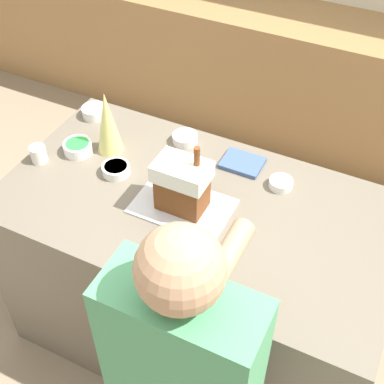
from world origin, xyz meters
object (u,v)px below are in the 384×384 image
(candy_bowl_center_rear, at_px, (185,138))
(mug, at_px, (39,154))
(decorative_tree, at_px, (108,122))
(candy_bowl_beside_tree, at_px, (78,147))
(candy_bowl_front_corner, at_px, (281,183))
(cookbook, at_px, (242,163))
(gingerbread_house, at_px, (182,184))
(candy_bowl_behind_tray, at_px, (94,111))
(baking_tray, at_px, (183,206))
(candy_bowl_near_tray_right, at_px, (116,169))

(candy_bowl_center_rear, xyz_separation_m, mug, (-0.52, -0.40, 0.02))
(decorative_tree, distance_m, candy_bowl_beside_tree, 0.19)
(candy_bowl_front_corner, height_order, mug, mug)
(cookbook, distance_m, mug, 0.90)
(gingerbread_house, xyz_separation_m, candy_bowl_behind_tray, (-0.67, 0.37, -0.10))
(decorative_tree, bearing_deg, mug, -139.22)
(candy_bowl_front_corner, bearing_deg, gingerbread_house, -137.48)
(candy_bowl_center_rear, bearing_deg, candy_bowl_behind_tray, -178.56)
(candy_bowl_beside_tree, bearing_deg, candy_bowl_front_corner, 11.86)
(baking_tray, relative_size, candy_bowl_behind_tray, 3.27)
(baking_tray, height_order, cookbook, cookbook)
(candy_bowl_front_corner, xyz_separation_m, candy_bowl_behind_tray, (-0.99, 0.08, 0.01))
(decorative_tree, relative_size, candy_bowl_behind_tray, 2.51)
(candy_bowl_center_rear, distance_m, candy_bowl_front_corner, 0.51)
(candy_bowl_near_tray_right, bearing_deg, mug, -166.96)
(candy_bowl_near_tray_right, bearing_deg, cookbook, 31.92)
(candy_bowl_behind_tray, bearing_deg, candy_bowl_near_tray_right, -44.27)
(baking_tray, bearing_deg, candy_bowl_near_tray_right, 170.83)
(candy_bowl_behind_tray, xyz_separation_m, cookbook, (0.79, -0.02, -0.02))
(baking_tray, height_order, candy_bowl_behind_tray, candy_bowl_behind_tray)
(candy_bowl_beside_tree, bearing_deg, candy_bowl_near_tray_right, -11.17)
(gingerbread_house, height_order, mug, gingerbread_house)
(baking_tray, height_order, gingerbread_house, gingerbread_house)
(baking_tray, distance_m, candy_bowl_behind_tray, 0.77)
(candy_bowl_front_corner, xyz_separation_m, candy_bowl_beside_tree, (-0.90, -0.19, 0.01))
(baking_tray, bearing_deg, candy_bowl_center_rear, 115.35)
(decorative_tree, height_order, cookbook, decorative_tree)
(candy_bowl_beside_tree, height_order, cookbook, candy_bowl_beside_tree)
(baking_tray, relative_size, gingerbread_house, 1.30)
(candy_bowl_behind_tray, distance_m, cookbook, 0.79)
(cookbook, bearing_deg, candy_bowl_front_corner, -16.41)
(baking_tray, height_order, candy_bowl_center_rear, candy_bowl_center_rear)
(decorative_tree, xyz_separation_m, mug, (-0.24, -0.21, -0.11))
(candy_bowl_behind_tray, bearing_deg, candy_bowl_center_rear, 1.44)
(candy_bowl_behind_tray, bearing_deg, baking_tray, -28.74)
(mug, bearing_deg, cookbook, 24.52)
(candy_bowl_beside_tree, bearing_deg, baking_tray, -9.97)
(gingerbread_house, height_order, cookbook, gingerbread_house)
(candy_bowl_behind_tray, bearing_deg, cookbook, -1.30)
(baking_tray, height_order, mug, mug)
(gingerbread_house, bearing_deg, candy_bowl_center_rear, 115.41)
(candy_bowl_center_rear, bearing_deg, candy_bowl_beside_tree, -145.34)
(candy_bowl_behind_tray, bearing_deg, candy_bowl_beside_tree, -71.51)
(cookbook, bearing_deg, mug, -155.48)
(baking_tray, relative_size, candy_bowl_front_corner, 3.93)
(decorative_tree, distance_m, candy_bowl_center_rear, 0.36)
(baking_tray, distance_m, candy_bowl_center_rear, 0.42)
(candy_bowl_near_tray_right, relative_size, cookbook, 0.68)
(baking_tray, distance_m, gingerbread_house, 0.12)
(candy_bowl_beside_tree, bearing_deg, gingerbread_house, -9.94)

